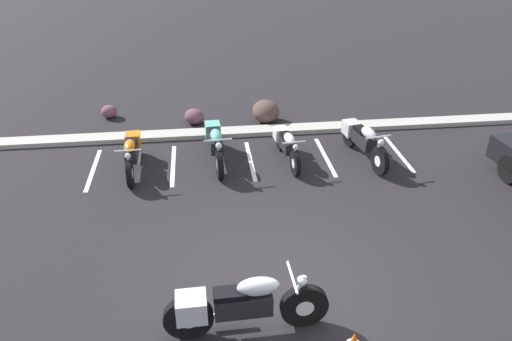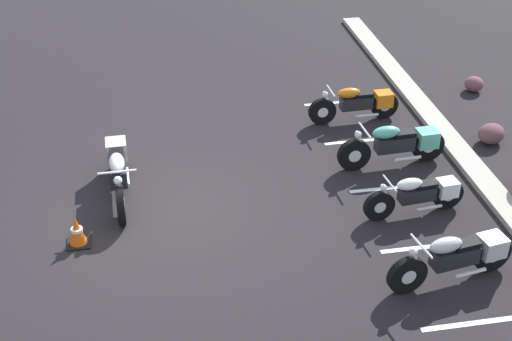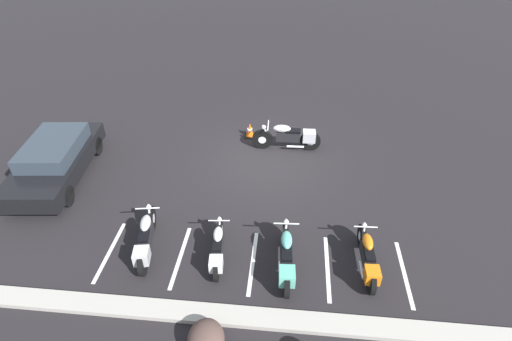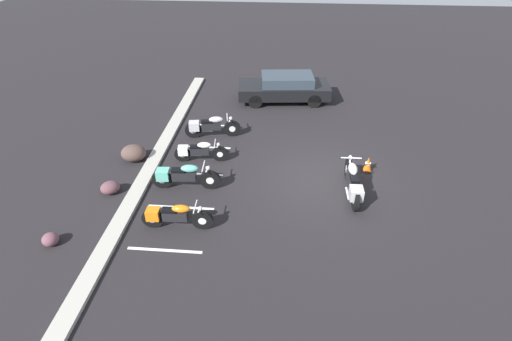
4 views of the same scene
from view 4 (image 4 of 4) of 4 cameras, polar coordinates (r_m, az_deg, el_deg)
ground at (r=14.00m, az=9.46°, el=-1.35°), size 60.00×60.00×0.00m
motorcycle_silver_featured at (r=13.20m, az=13.66°, el=-1.62°), size 2.44×0.68×0.96m
parked_bike_0 at (r=11.86m, az=-11.73°, el=-6.34°), size 0.59×2.10×0.83m
parked_bike_1 at (r=13.40m, az=-10.50°, el=-0.75°), size 0.64×2.29×0.90m
parked_bike_2 at (r=14.79m, az=-8.25°, el=2.75°), size 0.57×1.97×0.77m
parked_bike_3 at (r=16.34m, az=-6.62°, el=6.29°), size 0.75×2.23×0.88m
car_black at (r=19.50m, az=4.11°, el=11.78°), size 2.22×4.46×1.29m
concrete_curb at (r=14.71m, az=-15.08°, el=0.03°), size 18.00×0.50×0.12m
landscape_rock_0 at (r=13.93m, az=-20.12°, el=-2.31°), size 0.78×0.81×0.43m
landscape_rock_1 at (r=15.39m, az=-17.09°, el=2.40°), size 0.90×1.02×0.62m
landscape_rock_2 at (r=12.63m, az=-27.31°, el=-8.73°), size 0.61×0.61×0.37m
traffic_cone at (r=14.72m, az=15.69°, el=0.84°), size 0.40×0.40×0.54m
stall_line_0 at (r=11.50m, az=-12.91°, el=-11.04°), size 0.10×2.10×0.00m
stall_line_1 at (r=12.83m, az=-10.66°, el=-5.18°), size 0.10×2.10×0.00m
stall_line_2 at (r=14.29m, az=-8.88°, el=-0.47°), size 0.10×2.10×0.00m
stall_line_3 at (r=15.84m, az=-7.44°, el=3.34°), size 0.10×2.10×0.00m
stall_line_4 at (r=17.45m, az=-6.25°, el=6.47°), size 0.10×2.10×0.00m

